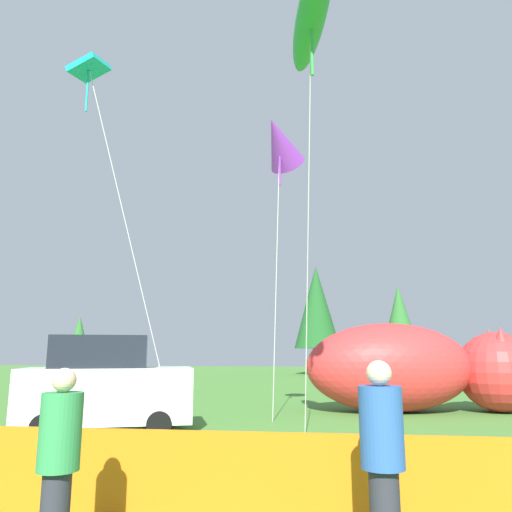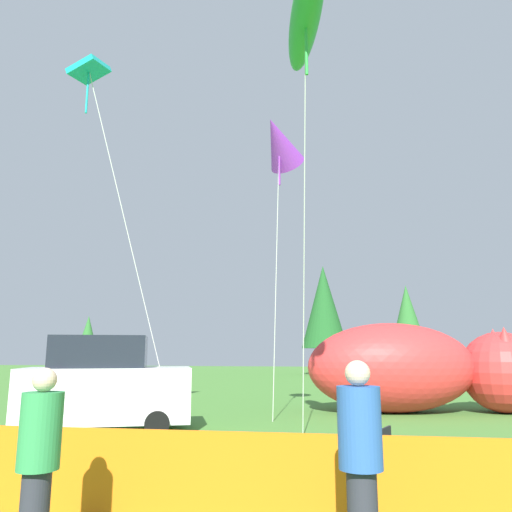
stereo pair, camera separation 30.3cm
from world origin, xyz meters
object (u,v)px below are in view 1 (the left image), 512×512
Objects in this scene: kite_purple_delta at (280,143)px; kite_teal_diamond at (90,76)px; parked_car at (106,385)px; inflatable_cat at (416,371)px; spectator_in_black_shirt at (383,454)px; kite_green_fish at (311,17)px; spectator_in_white_shirt at (59,457)px; folding_chair at (386,458)px.

kite_teal_diamond is at bearing -160.68° from kite_purple_delta.
parked_car is 0.57× the size of inflatable_cat.
inflatable_cat is 13.33m from kite_teal_diamond.
kite_green_fish reaches higher than spectator_in_black_shirt.
kite_green_fish is (-2.74, -8.18, 7.20)m from inflatable_cat.
inflatable_cat is at bearing 30.98° from kite_teal_diamond.
inflatable_cat is 4.38× the size of spectator_in_white_shirt.
parked_car is at bearing 152.89° from kite_green_fish.
spectator_in_white_shirt is at bearing -60.67° from kite_teal_diamond.
folding_chair is 9.91m from kite_purple_delta.
kite_teal_diamond is 5.62m from kite_purple_delta.
inflatable_cat is (1.81, 9.90, 0.81)m from folding_chair.
kite_purple_delta is 4.74m from kite_green_fish.
spectator_in_white_shirt is 9.08m from kite_green_fish.
kite_green_fish is at bearing -42.56° from folding_chair.
parked_car is 8.43m from kite_teal_diamond.
kite_green_fish is (5.28, -2.70, 7.41)m from parked_car.
folding_chair is 0.10× the size of kite_green_fish.
spectator_in_black_shirt is at bearing 104.11° from folding_chair.
inflatable_cat is (8.02, 5.48, 0.21)m from parked_car.
kite_purple_delta is at bearing 102.54° from spectator_in_black_shirt.
kite_green_fish reaches higher than spectator_in_white_shirt.
kite_teal_diamond is 1.14× the size of kite_purple_delta.
folding_chair is at bearing -110.11° from inflatable_cat.
kite_green_fish reaches higher than folding_chair.
kite_purple_delta is at bearing -147.05° from inflatable_cat.
spectator_in_black_shirt is 8.60m from kite_green_fish.
kite_teal_diamond is (-4.10, 7.30, 8.52)m from spectator_in_white_shirt.
parked_car is 9.72m from inflatable_cat.
inflatable_cat is 0.83× the size of kite_green_fish.
spectator_in_white_shirt is 0.20× the size of kite_purple_delta.
kite_purple_delta is at bearing 3.37° from parked_car.
kite_green_fish reaches higher than inflatable_cat.
parked_car reaches higher than spectator_in_white_shirt.
parked_car is at bearing -155.42° from inflatable_cat.
spectator_in_white_shirt is 11.46m from kite_purple_delta.
inflatable_cat is 4.21× the size of spectator_in_black_shirt.
kite_green_fish is at bearing -75.22° from kite_purple_delta.
kite_green_fish is (-0.93, 1.72, 8.01)m from folding_chair.
parked_car is at bearing -155.71° from kite_purple_delta.
kite_teal_diamond reaches higher than kite_green_fish.
folding_chair is at bearing 42.14° from spectator_in_white_shirt.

